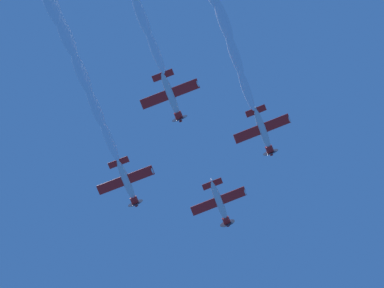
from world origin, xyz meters
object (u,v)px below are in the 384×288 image
(airplane_lead, at_px, (220,203))
(airplane_right_wingman, at_px, (263,131))
(airplane_left_wingman, at_px, (127,183))
(airplane_slot_tail, at_px, (171,97))

(airplane_lead, relative_size, airplane_right_wingman, 1.00)
(airplane_left_wingman, height_order, airplane_slot_tail, airplane_slot_tail)
(airplane_lead, relative_size, airplane_left_wingman, 1.00)
(airplane_left_wingman, distance_m, airplane_right_wingman, 21.93)
(airplane_left_wingman, bearing_deg, airplane_right_wingman, 137.73)
(airplane_left_wingman, xyz_separation_m, airplane_slot_tail, (-1.25, 14.59, 0.16))
(airplane_right_wingman, xyz_separation_m, airplane_slot_tail, (14.89, -0.08, -2.13))
(airplane_left_wingman, relative_size, airplane_right_wingman, 1.00)
(airplane_lead, xyz_separation_m, airplane_left_wingman, (14.45, -1.85, -1.57))
(airplane_left_wingman, distance_m, airplane_slot_tail, 14.64)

